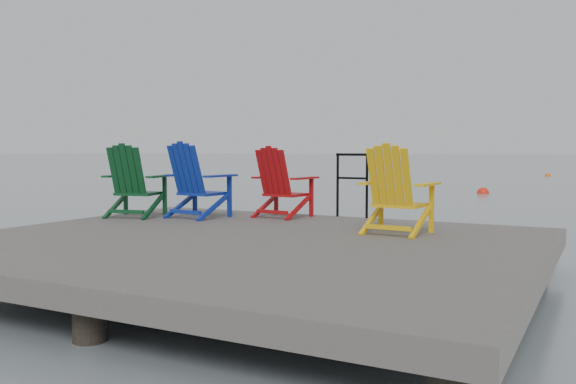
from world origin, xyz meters
The scene contains 9 objects.
ground centered at (0.00, 0.00, 0.00)m, with size 400.00×400.00×0.00m, color slate.
dock centered at (0.00, 0.00, 0.35)m, with size 6.00×5.00×1.40m.
handrail centered at (0.25, 2.45, 1.04)m, with size 0.48×0.04×0.90m.
chair_green centered at (-2.47, 1.03, 1.00)m, with size 0.91×0.86×1.00m.
chair_blue centered at (-1.65, 1.37, 1.02)m, with size 0.87×0.81×1.02m.
chair_red centered at (-0.62, 1.97, 0.99)m, with size 0.82×0.77×0.97m.
chair_yellow centered at (1.32, 1.08, 1.00)m, with size 0.81×0.76×0.98m.
buoy_a centered at (-0.28, 15.41, 0.00)m, with size 0.40×0.40×0.40m, color red.
buoy_b centered at (0.43, 30.74, 0.00)m, with size 0.33×0.33×0.33m, color #F75A0E.
Camera 1 is at (3.44, -5.49, 1.45)m, focal length 38.00 mm.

